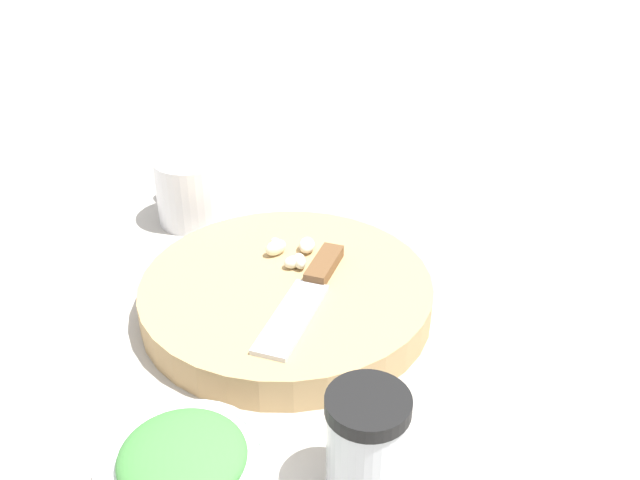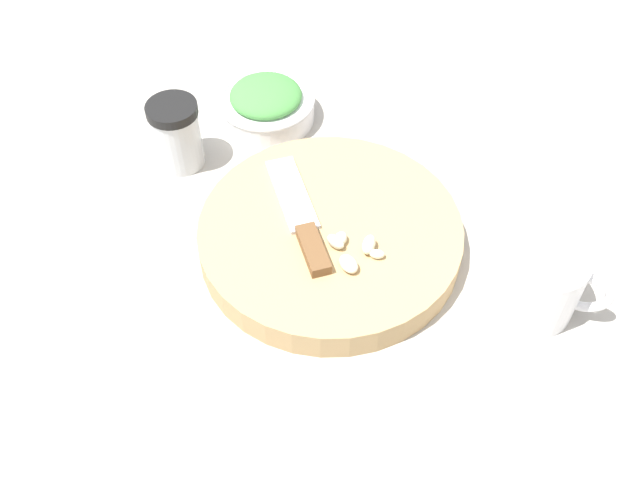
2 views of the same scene
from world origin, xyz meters
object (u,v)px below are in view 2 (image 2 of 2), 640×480
cutting_board (330,236)px  coffee_mug (540,282)px  chef_knife (302,220)px  spice_jar (177,134)px  garlic_cloves (353,249)px  herb_bowl (266,104)px

cutting_board → coffee_mug: 0.23m
coffee_mug → cutting_board: bearing=16.9°
chef_knife → spice_jar: bearing=121.9°
garlic_cloves → herb_bowl: size_ratio=0.50×
chef_knife → spice_jar: spice_jar is taller
cutting_board → garlic_cloves: bearing=158.3°
cutting_board → chef_knife: 0.04m
cutting_board → coffee_mug: bearing=-163.1°
chef_knife → coffee_mug: 0.26m
cutting_board → herb_bowl: bearing=-31.9°
chef_knife → herb_bowl: (0.18, -0.14, -0.02)m
cutting_board → garlic_cloves: size_ratio=4.54×
cutting_board → chef_knife: (0.03, 0.02, 0.02)m
chef_knife → herb_bowl: bearing=86.3°
garlic_cloves → herb_bowl: bearing=-30.2°
cutting_board → chef_knife: size_ratio=1.79×
herb_bowl → coffee_mug: 0.43m
coffee_mug → spice_jar: bearing=8.9°
spice_jar → cutting_board: bearing=-178.9°
chef_knife → spice_jar: (0.21, -0.01, 0.01)m
coffee_mug → chef_knife: bearing=18.5°
coffee_mug → herb_bowl: bearing=-8.0°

